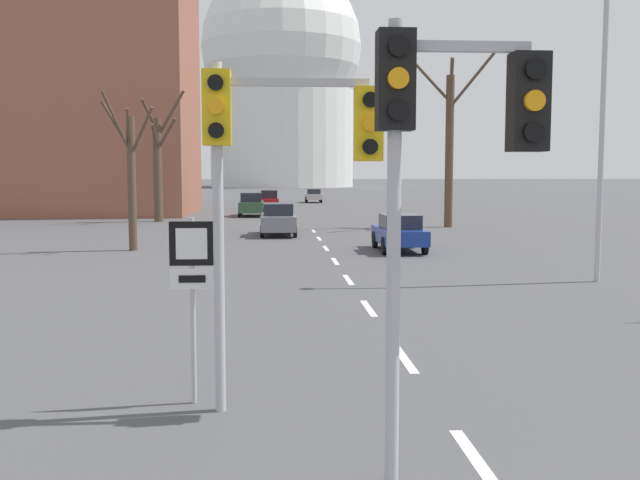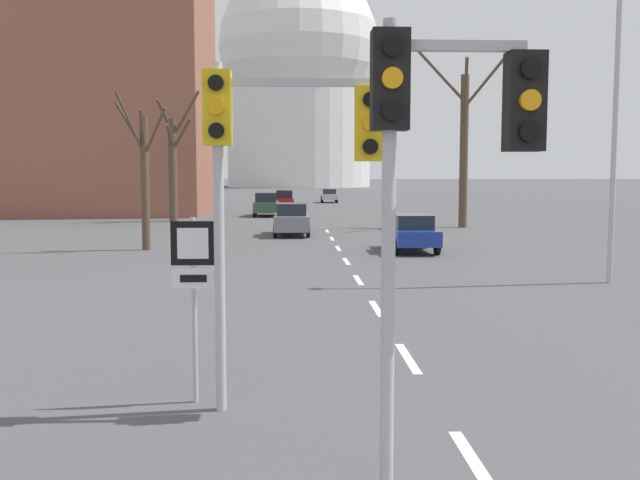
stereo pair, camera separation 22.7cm
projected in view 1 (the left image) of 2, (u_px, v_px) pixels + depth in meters
lane_stripe_0 at (479, 463)px, 7.77m from camera, size 0.16×2.00×0.01m
lane_stripe_1 at (403, 357)px, 12.24m from camera, size 0.16×2.00×0.01m
lane_stripe_2 at (369, 308)px, 16.71m from camera, size 0.16×2.00×0.01m
lane_stripe_3 at (348, 280)px, 21.18m from camera, size 0.16×2.00×0.01m
lane_stripe_4 at (335, 261)px, 25.65m from camera, size 0.16×2.00×0.01m
lane_stripe_5 at (326, 248)px, 30.12m from camera, size 0.16×2.00×0.01m
lane_stripe_6 at (319, 239)px, 34.59m from camera, size 0.16×2.00×0.01m
lane_stripe_7 at (314, 231)px, 39.06m from camera, size 0.16×2.00×0.01m
traffic_signal_near_left at (272, 149)px, 9.23m from camera, size 2.32×0.34×4.58m
traffic_signal_centre_tall at (442, 139)px, 6.96m from camera, size 1.68×0.34×4.63m
route_sign_post at (192, 277)px, 9.65m from camera, size 0.60×0.08×2.56m
street_lamp_right at (588, 94)px, 20.30m from camera, size 2.57×0.36×8.82m
sedan_near_left at (399, 232)px, 28.94m from camera, size 1.78×4.15×1.51m
sedan_near_right at (278, 219)px, 36.31m from camera, size 1.81×4.34×1.65m
sedan_mid_centre at (251, 204)px, 52.65m from camera, size 1.85×4.52×1.75m
sedan_far_left at (269, 200)px, 62.69m from camera, size 1.70×4.32×1.70m
sedan_far_right at (314, 195)px, 77.33m from camera, size 1.73×3.89×1.49m
bare_tree_left_near at (131, 175)px, 28.95m from camera, size 2.16×1.15×6.41m
bare_tree_right_near at (449, 138)px, 41.46m from camera, size 6.16×4.16×10.65m
bare_tree_left_far at (158, 163)px, 46.37m from camera, size 2.62×2.41×8.53m
capitol_dome at (282, 77)px, 166.11m from camera, size 37.20×37.20×52.54m
apartment_block_left at (74, 39)px, 55.34m from camera, size 18.00×14.00×27.08m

